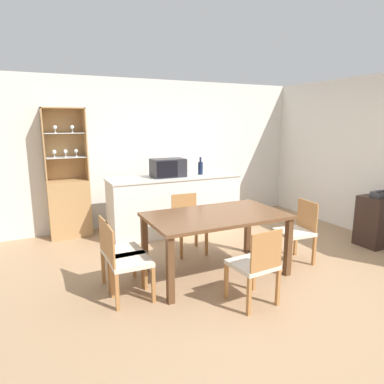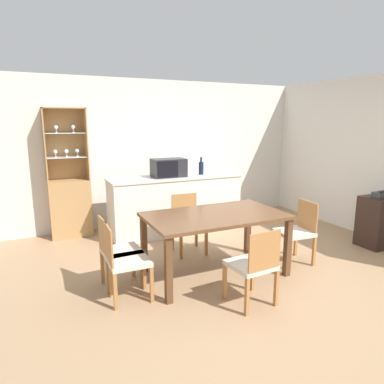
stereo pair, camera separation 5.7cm
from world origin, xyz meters
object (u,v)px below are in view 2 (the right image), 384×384
(telephone, at_px, (381,195))
(dining_chair_side_right_near, at_px, (297,232))
(display_cabinet, at_px, (70,198))
(side_cabinet, at_px, (379,221))
(dining_chair_head_near, at_px, (253,265))
(wine_bottle, at_px, (201,168))
(dining_chair_side_left_near, at_px, (125,261))
(microwave, at_px, (169,168))
(dining_table, at_px, (215,221))
(dining_chair_head_far, at_px, (188,223))
(dining_chair_side_left_far, at_px, (118,251))

(telephone, bearing_deg, dining_chair_side_right_near, 177.47)
(display_cabinet, bearing_deg, side_cabinet, -30.60)
(dining_chair_head_near, relative_size, side_cabinet, 1.09)
(display_cabinet, bearing_deg, wine_bottle, -14.60)
(dining_chair_side_right_near, bearing_deg, dining_chair_side_left_near, 93.93)
(side_cabinet, bearing_deg, dining_chair_head_near, -167.05)
(microwave, relative_size, telephone, 2.55)
(display_cabinet, xyz_separation_m, side_cabinet, (4.11, -2.43, -0.24))
(display_cabinet, distance_m, telephone, 4.73)
(dining_chair_side_right_near, height_order, telephone, telephone)
(dining_chair_head_near, distance_m, side_cabinet, 2.74)
(dining_table, bearing_deg, dining_chair_side_right_near, -7.36)
(display_cabinet, bearing_deg, dining_chair_head_near, -64.78)
(display_cabinet, distance_m, microwave, 1.66)
(dining_chair_side_left_near, distance_m, side_cabinet, 3.82)
(dining_chair_side_right_near, height_order, dining_chair_head_far, same)
(dining_chair_head_near, xyz_separation_m, dining_chair_side_right_near, (1.14, 0.65, 0.00))
(dining_chair_head_far, xyz_separation_m, side_cabinet, (2.68, -0.98, -0.04))
(dining_chair_head_far, xyz_separation_m, wine_bottle, (0.65, 0.90, 0.64))
(dining_chair_side_left_far, height_order, side_cabinet, dining_chair_side_left_far)
(dining_chair_side_left_near, relative_size, dining_chair_head_near, 1.00)
(dining_chair_side_left_near, height_order, dining_chair_side_right_near, same)
(display_cabinet, height_order, wine_bottle, display_cabinet)
(dining_chair_head_near, height_order, dining_chair_side_right_near, same)
(display_cabinet, xyz_separation_m, dining_chair_side_left_near, (0.29, -2.39, -0.20))
(dining_chair_side_left_near, bearing_deg, wine_bottle, 136.85)
(dining_chair_side_left_near, distance_m, dining_chair_side_right_near, 2.28)
(wine_bottle, xyz_separation_m, side_cabinet, (2.02, -1.89, -0.69))
(dining_table, bearing_deg, display_cabinet, 122.50)
(dining_chair_side_left_far, relative_size, dining_chair_head_near, 1.00)
(microwave, xyz_separation_m, wine_bottle, (0.59, -0.00, -0.03))
(dining_table, height_order, wine_bottle, wine_bottle)
(telephone, bearing_deg, dining_chair_head_far, 158.81)
(dining_chair_side_right_near, bearing_deg, dining_chair_side_left_far, 86.80)
(dining_chair_side_left_near, xyz_separation_m, dining_chair_side_right_near, (2.28, -0.00, 0.00))
(display_cabinet, distance_m, dining_chair_head_near, 3.37)
(display_cabinet, bearing_deg, dining_chair_side_left_near, -83.08)
(display_cabinet, relative_size, dining_chair_side_left_far, 2.50)
(wine_bottle, height_order, telephone, wine_bottle)
(dining_chair_side_left_far, distance_m, telephone, 3.79)
(dining_chair_side_left_near, bearing_deg, dining_chair_side_left_far, -178.91)
(dining_chair_side_left_near, bearing_deg, dining_chair_head_near, 61.29)
(dining_chair_head_near, bearing_deg, dining_table, 85.74)
(display_cabinet, relative_size, dining_chair_head_far, 2.50)
(dining_table, relative_size, telephone, 7.85)
(dining_chair_side_left_far, bearing_deg, microwave, 139.07)
(dining_chair_head_near, xyz_separation_m, wine_bottle, (0.65, 2.50, 0.64))
(dining_chair_side_right_near, relative_size, microwave, 1.53)
(dining_chair_side_left_near, relative_size, side_cabinet, 1.09)
(dining_chair_side_right_near, distance_m, dining_chair_head_far, 1.48)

